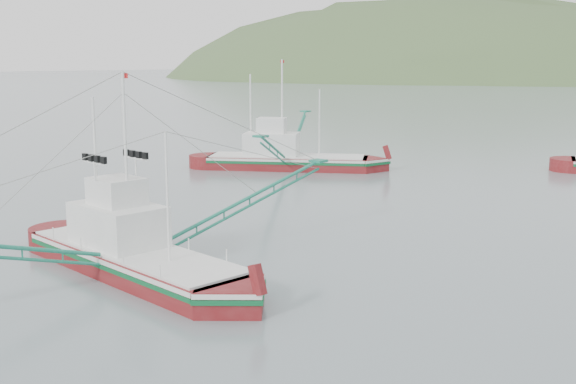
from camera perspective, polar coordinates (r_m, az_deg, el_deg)
The scene contains 4 objects.
ground at distance 35.75m, azimuth -6.06°, elevation -6.41°, with size 1200.00×1200.00×0.00m, color slate.
main_boat at distance 36.01m, azimuth -12.21°, elevation -3.76°, with size 14.71×25.90×10.53m.
bg_boat_left at distance 68.95m, azimuth -0.13°, elevation 3.76°, with size 18.23×25.48×11.18m.
headland_left at distance 435.24m, azimuth 10.81°, elevation 8.85°, with size 448.00×308.00×210.00m, color #3F592E.
Camera 1 is at (24.19, -24.23, 10.29)m, focal length 45.00 mm.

